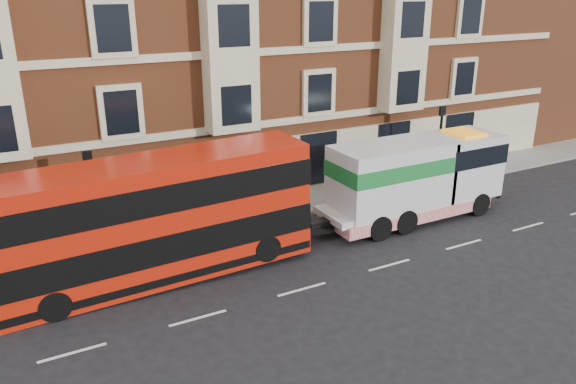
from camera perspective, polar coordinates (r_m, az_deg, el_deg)
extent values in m
plane|color=black|center=(20.84, 1.43, -9.86)|extent=(120.00, 120.00, 0.00)
cube|color=slate|center=(26.90, -6.50, -2.59)|extent=(90.00, 3.00, 0.15)
cube|color=brown|center=(32.10, -11.58, 17.26)|extent=(45.00, 12.00, 18.00)
cube|color=brown|center=(50.60, 27.04, 16.51)|extent=(18.00, 10.00, 18.00)
cylinder|color=black|center=(23.55, -19.12, -1.58)|extent=(0.14, 0.14, 4.00)
cube|color=black|center=(22.89, -19.72, 3.31)|extent=(0.35, 0.15, 0.50)
cylinder|color=black|center=(31.40, 15.07, 4.20)|extent=(0.14, 0.14, 4.00)
cube|color=black|center=(30.92, 15.42, 7.94)|extent=(0.35, 0.15, 0.50)
cube|color=red|center=(21.11, -13.17, -2.71)|extent=(11.50, 2.57, 4.52)
cube|color=black|center=(21.37, -13.03, -4.35)|extent=(11.54, 2.63, 1.08)
cube|color=black|center=(20.69, -13.43, 0.31)|extent=(11.54, 2.63, 1.03)
cylinder|color=black|center=(20.37, -22.59, -10.61)|extent=(1.07, 0.33, 1.07)
cylinder|color=black|center=(22.43, -23.31, -7.81)|extent=(1.07, 0.33, 1.07)
cylinder|color=black|center=(21.97, -2.15, -5.71)|extent=(1.07, 0.33, 1.07)
cylinder|color=black|center=(23.89, -4.61, -3.55)|extent=(1.07, 0.33, 1.07)
cube|color=silver|center=(26.99, 12.33, -0.81)|extent=(9.24, 2.36, 0.31)
cube|color=silver|center=(28.52, 17.12, 2.73)|extent=(3.29, 2.57, 2.98)
cube|color=silver|center=(25.78, 10.46, 1.60)|extent=(5.54, 2.57, 2.98)
cube|color=#186D2C|center=(25.62, 10.53, 2.69)|extent=(5.60, 2.61, 0.72)
cube|color=red|center=(26.99, 11.94, -1.59)|extent=(8.21, 2.63, 0.56)
cylinder|color=black|center=(28.54, 18.82, -1.17)|extent=(1.13, 0.36, 1.13)
cylinder|color=black|center=(30.04, 15.66, 0.24)|extent=(1.13, 0.36, 1.13)
cylinder|color=black|center=(25.57, 11.81, -2.96)|extent=(1.13, 0.41, 1.13)
cylinder|color=black|center=(27.24, 8.72, -1.29)|extent=(1.13, 0.41, 1.13)
cylinder|color=black|center=(24.73, 9.24, -3.61)|extent=(1.13, 0.41, 1.13)
cylinder|color=black|center=(26.45, 6.22, -1.84)|extent=(1.13, 0.41, 1.13)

